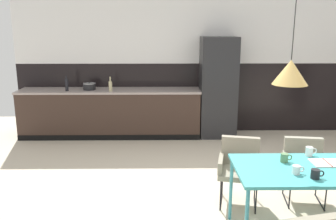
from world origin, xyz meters
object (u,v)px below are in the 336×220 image
(refrigerator_column, at_px, (218,87))
(pendant_lamp_over_table_near, at_px, (290,72))
(armchair_facing_counter, at_px, (305,162))
(dining_table, at_px, (315,173))
(armchair_near_window, at_px, (240,163))
(bottle_wine_green, at_px, (110,86))
(cooking_pot, at_px, (89,86))
(open_book, at_px, (327,163))
(mug_tall_blue, at_px, (285,158))
(mug_dark_espresso, at_px, (297,170))
(mug_short_terracotta, at_px, (316,174))
(mug_glass_clear, at_px, (309,151))
(bottle_vinegar_dark, at_px, (67,84))

(refrigerator_column, relative_size, pendant_lamp_over_table_near, 1.69)
(pendant_lamp_over_table_near, bearing_deg, armchair_facing_counter, 55.37)
(dining_table, xyz_separation_m, armchair_near_window, (-0.56, 0.78, -0.21))
(bottle_wine_green, bearing_deg, cooking_pot, 158.77)
(bottle_wine_green, bearing_deg, armchair_facing_counter, -42.47)
(armchair_near_window, xyz_separation_m, bottle_wine_green, (-1.89, 2.49, 0.51))
(armchair_facing_counter, bearing_deg, open_book, 92.19)
(mug_tall_blue, bearing_deg, mug_dark_espresso, -87.83)
(dining_table, distance_m, cooking_pot, 4.48)
(mug_dark_espresso, bearing_deg, mug_short_terracotta, -36.41)
(mug_dark_espresso, bearing_deg, armchair_facing_counter, 63.60)
(mug_short_terracotta, bearing_deg, bottle_wine_green, 123.75)
(armchair_near_window, distance_m, mug_glass_clear, 0.83)
(open_book, bearing_deg, mug_tall_blue, 173.04)
(open_book, relative_size, bottle_vinegar_dark, 1.07)
(mug_tall_blue, relative_size, mug_short_terracotta, 0.97)
(mug_dark_espresso, distance_m, cooking_pot, 4.44)
(mug_short_terracotta, bearing_deg, pendant_lamp_over_table_near, 128.46)
(armchair_near_window, bearing_deg, armchair_facing_counter, -164.78)
(armchair_facing_counter, relative_size, mug_tall_blue, 6.45)
(cooking_pot, bearing_deg, bottle_wine_green, -21.23)
(armchair_facing_counter, height_order, mug_glass_clear, mug_glass_clear)
(refrigerator_column, xyz_separation_m, bottle_vinegar_dark, (-2.83, -0.14, 0.09))
(refrigerator_column, bearing_deg, cooking_pot, -179.53)
(armchair_facing_counter, xyz_separation_m, armchair_near_window, (-0.79, -0.04, 0.01))
(refrigerator_column, bearing_deg, armchair_facing_counter, -75.78)
(dining_table, relative_size, mug_glass_clear, 13.00)
(refrigerator_column, bearing_deg, bottle_wine_green, -174.78)
(armchair_near_window, distance_m, bottle_vinegar_dark, 3.74)
(mug_short_terracotta, bearing_deg, armchair_near_window, 114.24)
(open_book, distance_m, mug_glass_clear, 0.24)
(open_book, bearing_deg, mug_glass_clear, 113.60)
(armchair_facing_counter, xyz_separation_m, bottle_vinegar_dark, (-3.49, 2.49, 0.54))
(bottle_vinegar_dark, height_order, pendant_lamp_over_table_near, pendant_lamp_over_table_near)
(mug_glass_clear, bearing_deg, armchair_near_window, 144.43)
(refrigerator_column, xyz_separation_m, mug_tall_blue, (0.18, -3.29, -0.15))
(mug_dark_espresso, relative_size, cooking_pot, 0.48)
(mug_tall_blue, xyz_separation_m, bottle_wine_green, (-2.20, 3.11, 0.21))
(mug_short_terracotta, distance_m, cooking_pot, 4.60)
(refrigerator_column, xyz_separation_m, armchair_near_window, (-0.13, -2.68, -0.45))
(refrigerator_column, relative_size, mug_glass_clear, 15.89)
(armchair_near_window, relative_size, bottle_vinegar_dark, 2.68)
(mug_glass_clear, bearing_deg, pendant_lamp_over_table_near, -141.36)
(refrigerator_column, distance_m, mug_short_terracotta, 3.71)
(armchair_facing_counter, height_order, cooking_pot, cooking_pot)
(armchair_near_window, xyz_separation_m, mug_glass_clear, (0.63, -0.45, 0.30))
(dining_table, height_order, bottle_wine_green, bottle_wine_green)
(refrigerator_column, xyz_separation_m, mug_glass_clear, (0.50, -3.13, -0.14))
(dining_table, relative_size, bottle_wine_green, 5.72)
(mug_short_terracotta, bearing_deg, refrigerator_column, 95.12)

